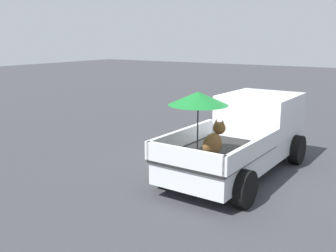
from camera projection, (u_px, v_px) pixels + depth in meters
name	position (u px, v px, depth m)	size (l,w,h in m)	color
ground_plane	(236.00, 174.00, 10.01)	(80.00, 80.00, 0.00)	#38383D
pickup_truck_main	(244.00, 134.00, 10.11)	(5.10, 2.36, 2.33)	black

